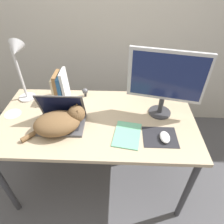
{
  "coord_description": "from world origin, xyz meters",
  "views": [
    {
      "loc": [
        0.16,
        -0.71,
        1.71
      ],
      "look_at": [
        0.12,
        0.33,
        0.85
      ],
      "focal_mm": 32.0,
      "sensor_mm": 36.0,
      "label": 1
    }
  ],
  "objects_px": {
    "book_row": "(60,86)",
    "desk_lamp": "(18,61)",
    "laptop": "(61,119)",
    "notepad": "(127,135)",
    "cat": "(60,122)",
    "external_monitor": "(166,80)",
    "computer_mouse": "(165,137)",
    "webcam": "(85,91)",
    "cd_disc": "(13,114)"
  },
  "relations": [
    {
      "from": "book_row",
      "to": "desk_lamp",
      "type": "height_order",
      "value": "desk_lamp"
    },
    {
      "from": "laptop",
      "to": "notepad",
      "type": "relative_size",
      "value": 1.23
    },
    {
      "from": "cat",
      "to": "desk_lamp",
      "type": "relative_size",
      "value": 0.79
    },
    {
      "from": "laptop",
      "to": "external_monitor",
      "type": "xyz_separation_m",
      "value": [
        0.71,
        0.14,
        0.24
      ]
    },
    {
      "from": "laptop",
      "to": "notepad",
      "type": "xyz_separation_m",
      "value": [
        0.46,
        -0.1,
        -0.04
      ]
    },
    {
      "from": "book_row",
      "to": "laptop",
      "type": "bearing_deg",
      "value": -76.99
    },
    {
      "from": "book_row",
      "to": "external_monitor",
      "type": "bearing_deg",
      "value": -11.95
    },
    {
      "from": "cat",
      "to": "desk_lamp",
      "type": "distance_m",
      "value": 0.54
    },
    {
      "from": "computer_mouse",
      "to": "book_row",
      "type": "height_order",
      "value": "book_row"
    },
    {
      "from": "cat",
      "to": "notepad",
      "type": "relative_size",
      "value": 1.51
    },
    {
      "from": "cat",
      "to": "computer_mouse",
      "type": "xyz_separation_m",
      "value": [
        0.69,
        -0.06,
        -0.05
      ]
    },
    {
      "from": "cat",
      "to": "desk_lamp",
      "type": "bearing_deg",
      "value": 135.44
    },
    {
      "from": "computer_mouse",
      "to": "webcam",
      "type": "bearing_deg",
      "value": 141.39
    },
    {
      "from": "cat",
      "to": "webcam",
      "type": "relative_size",
      "value": 5.46
    },
    {
      "from": "computer_mouse",
      "to": "notepad",
      "type": "xyz_separation_m",
      "value": [
        -0.24,
        0.03,
        -0.01
      ]
    },
    {
      "from": "external_monitor",
      "to": "notepad",
      "type": "relative_size",
      "value": 1.91
    },
    {
      "from": "external_monitor",
      "to": "book_row",
      "type": "relative_size",
      "value": 2.03
    },
    {
      "from": "computer_mouse",
      "to": "external_monitor",
      "type": "bearing_deg",
      "value": 88.73
    },
    {
      "from": "laptop",
      "to": "book_row",
      "type": "bearing_deg",
      "value": 103.01
    },
    {
      "from": "external_monitor",
      "to": "computer_mouse",
      "type": "height_order",
      "value": "external_monitor"
    },
    {
      "from": "laptop",
      "to": "computer_mouse",
      "type": "height_order",
      "value": "laptop"
    },
    {
      "from": "laptop",
      "to": "desk_lamp",
      "type": "distance_m",
      "value": 0.51
    },
    {
      "from": "external_monitor",
      "to": "desk_lamp",
      "type": "bearing_deg",
      "value": 173.25
    },
    {
      "from": "cat",
      "to": "cd_disc",
      "type": "relative_size",
      "value": 3.33
    },
    {
      "from": "external_monitor",
      "to": "desk_lamp",
      "type": "distance_m",
      "value": 1.04
    },
    {
      "from": "laptop",
      "to": "book_row",
      "type": "relative_size",
      "value": 1.3
    },
    {
      "from": "laptop",
      "to": "desk_lamp",
      "type": "xyz_separation_m",
      "value": [
        -0.32,
        0.27,
        0.3
      ]
    },
    {
      "from": "cat",
      "to": "computer_mouse",
      "type": "height_order",
      "value": "cat"
    },
    {
      "from": "cat",
      "to": "external_monitor",
      "type": "bearing_deg",
      "value": 16.42
    },
    {
      "from": "desk_lamp",
      "to": "webcam",
      "type": "height_order",
      "value": "desk_lamp"
    },
    {
      "from": "laptop",
      "to": "cat",
      "type": "height_order",
      "value": "laptop"
    },
    {
      "from": "laptop",
      "to": "computer_mouse",
      "type": "distance_m",
      "value": 0.71
    },
    {
      "from": "desk_lamp",
      "to": "notepad",
      "type": "relative_size",
      "value": 1.92
    },
    {
      "from": "desk_lamp",
      "to": "cd_disc",
      "type": "height_order",
      "value": "desk_lamp"
    },
    {
      "from": "laptop",
      "to": "desk_lamp",
      "type": "bearing_deg",
      "value": 140.42
    },
    {
      "from": "cd_disc",
      "to": "notepad",
      "type": "bearing_deg",
      "value": -12.25
    },
    {
      "from": "book_row",
      "to": "webcam",
      "type": "bearing_deg",
      "value": 10.04
    },
    {
      "from": "external_monitor",
      "to": "webcam",
      "type": "bearing_deg",
      "value": 161.41
    },
    {
      "from": "computer_mouse",
      "to": "cat",
      "type": "bearing_deg",
      "value": 174.85
    },
    {
      "from": "laptop",
      "to": "cat",
      "type": "distance_m",
      "value": 0.07
    },
    {
      "from": "cat",
      "to": "book_row",
      "type": "bearing_deg",
      "value": 102.45
    },
    {
      "from": "desk_lamp",
      "to": "notepad",
      "type": "bearing_deg",
      "value": -24.93
    },
    {
      "from": "book_row",
      "to": "notepad",
      "type": "xyz_separation_m",
      "value": [
        0.53,
        -0.41,
        -0.11
      ]
    },
    {
      "from": "book_row",
      "to": "cd_disc",
      "type": "height_order",
      "value": "book_row"
    },
    {
      "from": "webcam",
      "to": "notepad",
      "type": "bearing_deg",
      "value": -52.15
    },
    {
      "from": "laptop",
      "to": "notepad",
      "type": "height_order",
      "value": "laptop"
    },
    {
      "from": "book_row",
      "to": "cd_disc",
      "type": "distance_m",
      "value": 0.41
    },
    {
      "from": "book_row",
      "to": "notepad",
      "type": "height_order",
      "value": "book_row"
    },
    {
      "from": "book_row",
      "to": "desk_lamp",
      "type": "relative_size",
      "value": 0.49
    },
    {
      "from": "cd_disc",
      "to": "book_row",
      "type": "bearing_deg",
      "value": 34.25
    }
  ]
}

